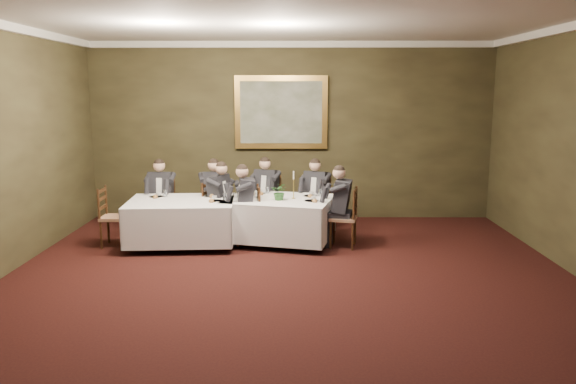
{
  "coord_description": "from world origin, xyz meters",
  "views": [
    {
      "loc": [
        0.04,
        -6.24,
        2.56
      ],
      "look_at": [
        -0.03,
        1.55,
        1.15
      ],
      "focal_mm": 35.0,
      "sensor_mm": 36.0,
      "label": 1
    }
  ],
  "objects_px": {
    "table_main": "(279,217)",
    "diner_sec_backleft": "(162,205)",
    "chair_sec_backleft": "(163,217)",
    "painting": "(281,112)",
    "chair_main_endright": "(344,230)",
    "diner_sec_endright": "(248,214)",
    "diner_main_endleft": "(218,210)",
    "table_second": "(182,219)",
    "diner_sec_backright": "(214,204)",
    "chair_main_backright": "(317,216)",
    "diner_main_backleft": "(267,202)",
    "chair_main_endleft": "(218,222)",
    "chair_sec_endright": "(248,228)",
    "candlestick": "(294,188)",
    "chair_sec_backright": "(214,216)",
    "chair_sec_endleft": "(115,229)",
    "diner_main_endright": "(343,217)",
    "centerpiece": "(280,191)",
    "chair_main_backleft": "(267,214)",
    "diner_main_backright": "(316,204)"
  },
  "relations": [
    {
      "from": "table_main",
      "to": "diner_sec_backleft",
      "type": "bearing_deg",
      "value": 162.52
    },
    {
      "from": "chair_sec_backleft",
      "to": "painting",
      "type": "height_order",
      "value": "painting"
    },
    {
      "from": "chair_main_endright",
      "to": "diner_sec_backleft",
      "type": "bearing_deg",
      "value": 85.97
    },
    {
      "from": "diner_sec_endright",
      "to": "diner_main_endleft",
      "type": "bearing_deg",
      "value": 47.44
    },
    {
      "from": "table_second",
      "to": "chair_main_endright",
      "type": "height_order",
      "value": "chair_main_endright"
    },
    {
      "from": "diner_sec_backright",
      "to": "chair_main_backright",
      "type": "bearing_deg",
      "value": 164.53
    },
    {
      "from": "diner_main_backleft",
      "to": "chair_main_endleft",
      "type": "height_order",
      "value": "diner_main_backleft"
    },
    {
      "from": "table_second",
      "to": "chair_sec_endright",
      "type": "xyz_separation_m",
      "value": [
        1.11,
        0.07,
        -0.17
      ]
    },
    {
      "from": "painting",
      "to": "candlestick",
      "type": "bearing_deg",
      "value": -82.5
    },
    {
      "from": "diner_main_backleft",
      "to": "painting",
      "type": "height_order",
      "value": "painting"
    },
    {
      "from": "chair_main_endleft",
      "to": "diner_sec_backleft",
      "type": "relative_size",
      "value": 0.74
    },
    {
      "from": "chair_sec_backright",
      "to": "chair_sec_endright",
      "type": "distance_m",
      "value": 1.11
    },
    {
      "from": "chair_main_backright",
      "to": "chair_sec_endleft",
      "type": "distance_m",
      "value": 3.55
    },
    {
      "from": "table_main",
      "to": "chair_sec_endright",
      "type": "xyz_separation_m",
      "value": [
        -0.51,
        -0.11,
        -0.17
      ]
    },
    {
      "from": "chair_main_backright",
      "to": "chair_sec_backright",
      "type": "distance_m",
      "value": 1.88
    },
    {
      "from": "diner_main_endleft",
      "to": "diner_main_endright",
      "type": "distance_m",
      "value": 2.2
    },
    {
      "from": "centerpiece",
      "to": "chair_main_backleft",
      "type": "bearing_deg",
      "value": 103.05
    },
    {
      "from": "table_main",
      "to": "chair_sec_backright",
      "type": "bearing_deg",
      "value": 148.35
    },
    {
      "from": "diner_sec_backleft",
      "to": "chair_sec_backright",
      "type": "distance_m",
      "value": 0.97
    },
    {
      "from": "table_main",
      "to": "chair_main_endleft",
      "type": "relative_size",
      "value": 2.02
    },
    {
      "from": "diner_main_backright",
      "to": "diner_main_endright",
      "type": "relative_size",
      "value": 1.0
    },
    {
      "from": "painting",
      "to": "table_second",
      "type": "bearing_deg",
      "value": -128.26
    },
    {
      "from": "chair_sec_backright",
      "to": "diner_sec_backright",
      "type": "height_order",
      "value": "diner_sec_backright"
    },
    {
      "from": "chair_main_backleft",
      "to": "chair_sec_endleft",
      "type": "relative_size",
      "value": 1.0
    },
    {
      "from": "chair_main_backright",
      "to": "chair_main_endleft",
      "type": "relative_size",
      "value": 1.0
    },
    {
      "from": "chair_main_backleft",
      "to": "table_main",
      "type": "bearing_deg",
      "value": 126.26
    },
    {
      "from": "table_main",
      "to": "chair_sec_backright",
      "type": "distance_m",
      "value": 1.43
    },
    {
      "from": "diner_main_backleft",
      "to": "diner_sec_endright",
      "type": "height_order",
      "value": "same"
    },
    {
      "from": "diner_main_endright",
      "to": "chair_main_backleft",
      "type": "bearing_deg",
      "value": 58.67
    },
    {
      "from": "diner_main_endleft",
      "to": "chair_sec_backright",
      "type": "distance_m",
      "value": 0.56
    },
    {
      "from": "chair_sec_endright",
      "to": "chair_main_backleft",
      "type": "bearing_deg",
      "value": -21.96
    },
    {
      "from": "diner_main_endleft",
      "to": "chair_sec_backleft",
      "type": "distance_m",
      "value": 1.19
    },
    {
      "from": "diner_sec_backright",
      "to": "painting",
      "type": "height_order",
      "value": "painting"
    },
    {
      "from": "chair_main_endright",
      "to": "centerpiece",
      "type": "height_order",
      "value": "centerpiece"
    },
    {
      "from": "chair_main_backright",
      "to": "table_second",
      "type": "bearing_deg",
      "value": 47.64
    },
    {
      "from": "candlestick",
      "to": "painting",
      "type": "xyz_separation_m",
      "value": [
        -0.25,
        1.87,
        1.19
      ]
    },
    {
      "from": "table_main",
      "to": "centerpiece",
      "type": "relative_size",
      "value": 6.6
    },
    {
      "from": "diner_sec_backright",
      "to": "chair_sec_endright",
      "type": "height_order",
      "value": "diner_sec_backright"
    },
    {
      "from": "table_second",
      "to": "diner_sec_backright",
      "type": "relative_size",
      "value": 1.37
    },
    {
      "from": "chair_sec_endleft",
      "to": "candlestick",
      "type": "xyz_separation_m",
      "value": [
        2.98,
        0.25,
        0.66
      ]
    },
    {
      "from": "centerpiece",
      "to": "diner_main_backright",
      "type": "bearing_deg",
      "value": 54.15
    },
    {
      "from": "centerpiece",
      "to": "candlestick",
      "type": "height_order",
      "value": "candlestick"
    },
    {
      "from": "diner_main_endleft",
      "to": "diner_sec_endright",
      "type": "distance_m",
      "value": 0.66
    },
    {
      "from": "table_main",
      "to": "chair_main_backright",
      "type": "relative_size",
      "value": 2.02
    },
    {
      "from": "table_main",
      "to": "chair_main_endright",
      "type": "relative_size",
      "value": 2.02
    },
    {
      "from": "chair_main_endright",
      "to": "chair_sec_backright",
      "type": "height_order",
      "value": "same"
    },
    {
      "from": "chair_sec_backleft",
      "to": "chair_sec_backright",
      "type": "distance_m",
      "value": 0.94
    },
    {
      "from": "chair_sec_backright",
      "to": "candlestick",
      "type": "bearing_deg",
      "value": 136.69
    },
    {
      "from": "centerpiece",
      "to": "table_main",
      "type": "bearing_deg",
      "value": 97.16
    },
    {
      "from": "painting",
      "to": "diner_sec_backright",
      "type": "bearing_deg",
      "value": -136.66
    }
  ]
}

